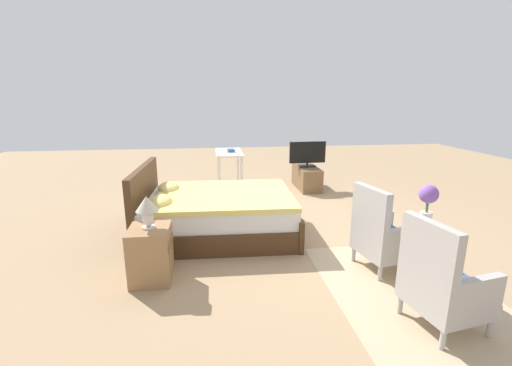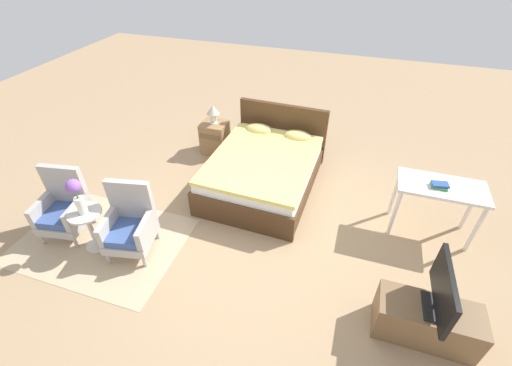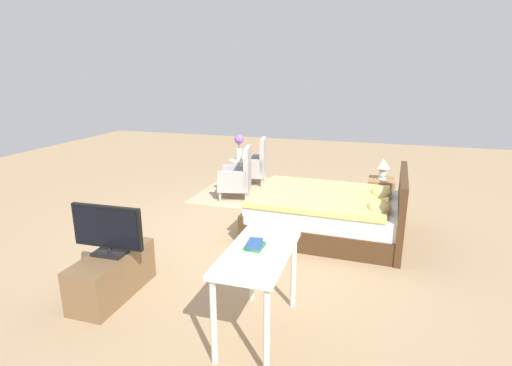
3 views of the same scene
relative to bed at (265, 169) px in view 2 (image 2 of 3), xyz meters
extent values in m
plane|color=#A38460|center=(0.23, -0.95, -0.30)|extent=(16.00, 16.00, 0.00)
cube|color=tan|center=(-1.68, -1.82, -0.30)|extent=(2.10, 1.50, 0.01)
cube|color=#472D19|center=(0.00, -0.05, -0.16)|extent=(1.54, 2.07, 0.28)
cube|color=white|center=(0.00, -0.05, 0.10)|extent=(1.48, 1.99, 0.24)
cube|color=#EAD66B|center=(0.00, -0.13, 0.25)|extent=(1.52, 1.83, 0.06)
cube|color=#472D19|center=(0.03, 0.92, 0.18)|extent=(1.50, 0.13, 0.96)
cube|color=#472D19|center=(-0.04, -1.03, -0.10)|extent=(1.50, 0.11, 0.40)
ellipsoid|color=#DBC670|center=(-0.31, 0.67, 0.29)|extent=(0.45, 0.30, 0.14)
ellipsoid|color=#DBC670|center=(0.35, 0.65, 0.29)|extent=(0.45, 0.30, 0.14)
cylinder|color=#ADA8A3|center=(-2.36, -2.09, -0.21)|extent=(0.04, 0.04, 0.16)
cylinder|color=#ADA8A3|center=(-1.91, -2.01, -0.21)|extent=(0.04, 0.04, 0.16)
cylinder|color=#ADA8A3|center=(-2.44, -1.64, -0.21)|extent=(0.04, 0.04, 0.16)
cylinder|color=#ADA8A3|center=(-1.99, -1.56, -0.21)|extent=(0.04, 0.04, 0.16)
cube|color=#ADA8A3|center=(-2.18, -1.82, -0.07)|extent=(0.62, 0.62, 0.12)
cube|color=#3D5693|center=(-2.18, -1.82, 0.04)|extent=(0.57, 0.57, 0.10)
cube|color=#ADA8A3|center=(-2.22, -1.60, 0.31)|extent=(0.55, 0.17, 0.64)
cube|color=#ADA8A3|center=(-2.41, -1.86, 0.12)|extent=(0.16, 0.52, 0.26)
cube|color=#ADA8A3|center=(-1.95, -1.78, 0.12)|extent=(0.16, 0.52, 0.26)
cylinder|color=#ADA8A3|center=(-1.36, -2.10, -0.21)|extent=(0.04, 0.04, 0.16)
cylinder|color=#ADA8A3|center=(-0.91, -2.00, -0.21)|extent=(0.04, 0.04, 0.16)
cylinder|color=#ADA8A3|center=(-1.45, -1.64, -0.21)|extent=(0.04, 0.04, 0.16)
cylinder|color=#ADA8A3|center=(-1.00, -1.55, -0.21)|extent=(0.04, 0.04, 0.16)
cube|color=#ADA8A3|center=(-1.18, -1.82, -0.07)|extent=(0.64, 0.64, 0.12)
cube|color=#3D5693|center=(-1.18, -1.82, 0.04)|extent=(0.59, 0.59, 0.10)
cube|color=#ADA8A3|center=(-1.23, -1.60, 0.31)|extent=(0.55, 0.19, 0.64)
cube|color=#ADA8A3|center=(-1.41, -1.87, 0.12)|extent=(0.17, 0.52, 0.26)
cube|color=#ADA8A3|center=(-0.95, -1.78, 0.12)|extent=(0.17, 0.52, 0.26)
cylinder|color=beige|center=(-1.68, -1.91, -0.29)|extent=(0.28, 0.28, 0.03)
cylinder|color=beige|center=(-1.68, -1.91, -0.01)|extent=(0.06, 0.06, 0.54)
cylinder|color=beige|center=(-1.68, -1.91, 0.28)|extent=(0.40, 0.40, 0.02)
cylinder|color=silver|center=(-1.68, -1.91, 0.40)|extent=(0.11, 0.11, 0.22)
cylinder|color=#477538|center=(-1.68, -1.91, 0.56)|extent=(0.02, 0.02, 0.10)
sphere|color=#8956B7|center=(-1.68, -1.91, 0.68)|extent=(0.17, 0.17, 0.17)
cube|color=#997047|center=(-1.12, 0.67, -0.02)|extent=(0.44, 0.40, 0.56)
cube|color=brown|center=(-1.12, 0.46, 0.09)|extent=(0.37, 0.01, 0.09)
cylinder|color=silver|center=(-1.12, 0.67, 0.27)|extent=(0.13, 0.13, 0.02)
ellipsoid|color=silver|center=(-1.12, 0.67, 0.36)|extent=(0.11, 0.11, 0.16)
cone|color=beige|center=(-1.12, 0.67, 0.52)|extent=(0.22, 0.22, 0.15)
cube|color=brown|center=(2.22, -1.89, -0.07)|extent=(0.96, 0.40, 0.45)
cube|color=black|center=(2.22, -1.89, 0.16)|extent=(0.21, 0.33, 0.03)
cylinder|color=black|center=(2.22, -1.89, 0.20)|extent=(0.04, 0.04, 0.05)
cube|color=black|center=(2.22, -1.89, 0.45)|extent=(0.07, 0.74, 0.43)
cube|color=black|center=(2.25, -1.89, 0.45)|extent=(0.03, 0.69, 0.39)
cylinder|color=silver|center=(1.89, -0.52, 0.07)|extent=(0.05, 0.05, 0.73)
cylinder|color=silver|center=(2.83, -0.52, 0.07)|extent=(0.05, 0.05, 0.73)
cylinder|color=silver|center=(1.89, -0.10, 0.07)|extent=(0.05, 0.05, 0.73)
cylinder|color=silver|center=(2.83, -0.10, 0.07)|extent=(0.05, 0.05, 0.73)
cube|color=silver|center=(2.36, -0.31, 0.45)|extent=(1.04, 0.52, 0.04)
cube|color=#337A47|center=(2.31, -0.35, 0.49)|extent=(0.19, 0.15, 0.03)
cube|color=#284C8E|center=(2.31, -0.35, 0.51)|extent=(0.21, 0.15, 0.03)
camera|label=1|loc=(-4.42, 0.02, 1.53)|focal=24.00mm
camera|label=2|loc=(1.19, -4.13, 3.06)|focal=24.00mm
camera|label=3|loc=(5.26, 0.57, 1.91)|focal=28.00mm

